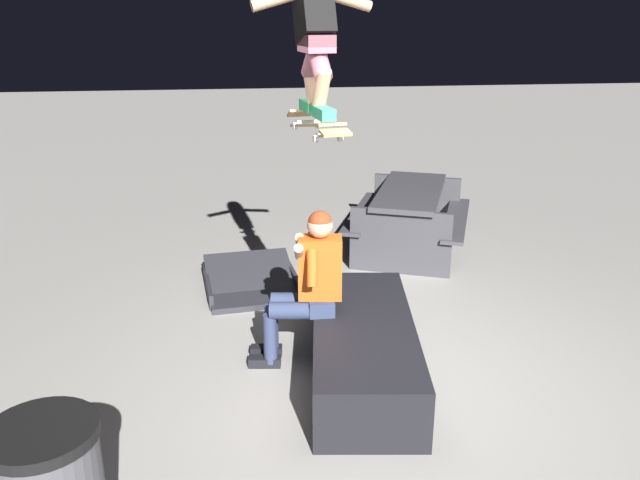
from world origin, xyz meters
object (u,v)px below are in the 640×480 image
at_px(picnic_table_back, 409,210).
at_px(ledge_box_main, 363,348).
at_px(kicker_ramp, 252,285).
at_px(skateboard, 317,125).
at_px(skater_airborne, 314,26).
at_px(person_sitting_on_ledge, 307,281).

bearing_deg(picnic_table_back, ledge_box_main, 158.51).
xyz_separation_m(ledge_box_main, picnic_table_back, (2.73, -1.08, 0.27)).
distance_m(kicker_ramp, picnic_table_back, 2.18).
xyz_separation_m(skateboard, skater_airborne, (0.06, 0.01, 0.69)).
bearing_deg(picnic_table_back, person_sitting_on_ledge, 148.88).
bearing_deg(skateboard, person_sitting_on_ledge, 92.65).
height_order(ledge_box_main, skateboard, skateboard).
height_order(ledge_box_main, kicker_ramp, ledge_box_main).
bearing_deg(ledge_box_main, skater_airborne, 46.42).
bearing_deg(person_sitting_on_ledge, kicker_ramp, 15.46).
relative_size(person_sitting_on_ledge, kicker_ramp, 1.16).
relative_size(person_sitting_on_ledge, skater_airborne, 1.15).
relative_size(person_sitting_on_ledge, skateboard, 1.25).
height_order(skateboard, skater_airborne, skater_airborne).
distance_m(skater_airborne, picnic_table_back, 3.51).
bearing_deg(person_sitting_on_ledge, skater_airborne, -49.95).
bearing_deg(skater_airborne, picnic_table_back, -30.51).
xyz_separation_m(skateboard, kicker_ramp, (1.49, 0.49, -1.89)).
height_order(ledge_box_main, skater_airborne, skater_airborne).
relative_size(person_sitting_on_ledge, picnic_table_back, 0.62).
height_order(kicker_ramp, picnic_table_back, picnic_table_back).
relative_size(skateboard, skater_airborne, 0.93).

